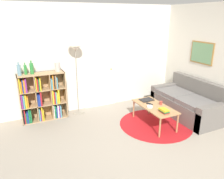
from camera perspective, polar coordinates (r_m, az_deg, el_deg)
The scene contains 17 objects.
ground_plane at distance 3.89m, azimuth 11.34°, elevation -18.17°, with size 14.00×14.00×0.00m, color gray.
wall_back at distance 5.59m, azimuth -4.15°, elevation 8.09°, with size 7.43×0.11×2.60m.
wall_right at distance 5.73m, azimuth 22.73°, elevation 7.10°, with size 0.08×5.66×2.60m.
rug at distance 5.06m, azimuth 11.28°, elevation -8.83°, with size 1.61×1.61×0.01m.
bookshelf at distance 5.26m, azimuth -17.89°, elevation -2.01°, with size 1.02×0.34×1.11m.
floor_lamp at distance 5.17m, azimuth -9.46°, elevation 8.63°, with size 0.34×0.34×1.67m.
couch at distance 5.64m, azimuth 19.34°, elevation -3.44°, with size 0.88×1.75×0.86m.
coffee_table at distance 4.89m, azimuth 11.04°, elevation -4.70°, with size 0.52×1.10×0.44m.
laptop at distance 5.16m, azimuth 9.03°, elevation -2.66°, with size 0.32×0.23×0.02m.
bowl at distance 4.76m, azimuth 9.82°, elevation -4.43°, with size 0.13×0.13×0.04m.
book_stack_on_table at distance 4.57m, azimuth 13.43°, elevation -5.39°, with size 0.14×0.22×0.08m.
cup at distance 4.95m, azimuth 12.65°, elevation -3.43°, with size 0.07×0.07×0.08m.
remote at distance 4.94m, azimuth 9.76°, elevation -3.70°, with size 0.10×0.16×0.02m.
bottle_left at distance 5.03m, azimuth -23.11°, elevation 4.71°, with size 0.08×0.08×0.29m.
bottle_middle at distance 5.07m, azimuth -21.68°, elevation 4.85°, with size 0.06×0.06×0.26m.
bottle_right at distance 5.07m, azimuth -20.24°, elevation 5.19°, with size 0.08×0.08×0.30m.
vase_on_shelf at distance 5.13m, azimuth -14.04°, elevation 5.74°, with size 0.12×0.12×0.21m.
Camera 1 is at (-1.94, -2.46, 2.31)m, focal length 35.00 mm.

